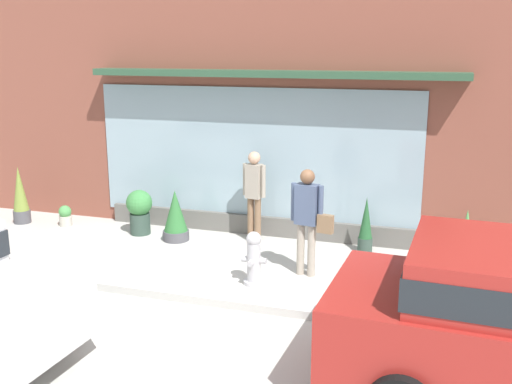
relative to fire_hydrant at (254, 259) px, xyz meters
name	(u,v)px	position (x,y,z in m)	size (l,w,h in m)	color
ground_plane	(211,297)	(-0.43, -0.62, -0.40)	(60.00, 60.00, 0.00)	#B2AFA8
curb_strip	(206,298)	(-0.43, -0.82, -0.34)	(14.00, 0.24, 0.12)	#B2B2AD
storefront	(274,105)	(-0.44, 2.56, 2.00)	(14.00, 0.81, 4.90)	brown
fire_hydrant	(254,259)	(0.00, 0.00, 0.00)	(0.38, 0.34, 0.81)	#B2B2B7
pedestrian_with_handbag	(308,214)	(0.67, 0.59, 0.58)	(0.69, 0.27, 1.67)	#9E9384
pedestrian_passerby	(254,190)	(-0.60, 1.90, 0.56)	(0.44, 0.25, 1.65)	brown
potted_plant_window_left	(175,216)	(-1.99, 1.54, 0.05)	(0.48, 0.48, 0.93)	#4C4C51
potted_plant_by_entrance	(466,238)	(3.00, 1.90, 0.03)	(0.26, 0.26, 0.90)	#33473D
potted_plant_window_center	(366,226)	(1.39, 1.93, 0.07)	(0.25, 0.25, 0.97)	#33473D
potted_plant_near_hydrant	(20,196)	(-5.40, 1.61, 0.15)	(0.34, 0.34, 1.15)	#4C4C51
potted_plant_window_right	(140,210)	(-2.79, 1.68, 0.07)	(0.49, 0.49, 0.85)	#33473D
potted_plant_doorstep	(65,216)	(-4.44, 1.69, -0.19)	(0.24, 0.24, 0.41)	#B7B2A3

